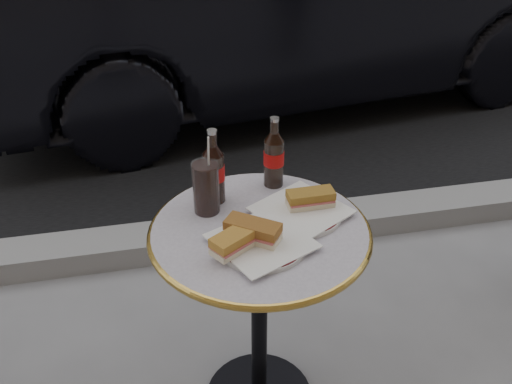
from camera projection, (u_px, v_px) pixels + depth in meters
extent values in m
cube|color=black|center=(161.00, 15.00, 6.10)|extent=(40.00, 8.00, 0.00)
cube|color=gray|center=(219.00, 236.00, 2.69)|extent=(40.00, 0.20, 0.12)
cylinder|color=silver|center=(262.00, 243.00, 1.51)|extent=(0.29, 0.29, 0.01)
cylinder|color=silver|center=(301.00, 212.00, 1.63)|extent=(0.31, 0.31, 0.01)
cube|color=#AF772C|center=(237.00, 241.00, 1.47)|extent=(0.16, 0.13, 0.05)
cube|color=brown|center=(253.00, 232.00, 1.50)|extent=(0.16, 0.14, 0.05)
cube|color=olive|center=(310.00, 199.00, 1.63)|extent=(0.14, 0.07, 0.05)
cylinder|color=black|center=(206.00, 187.00, 1.61)|extent=(0.09, 0.09, 0.16)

